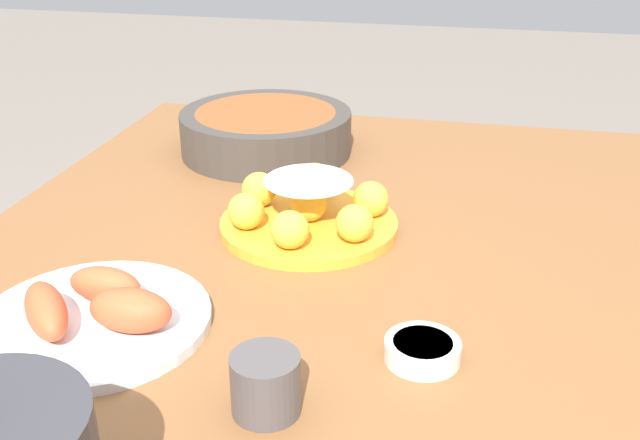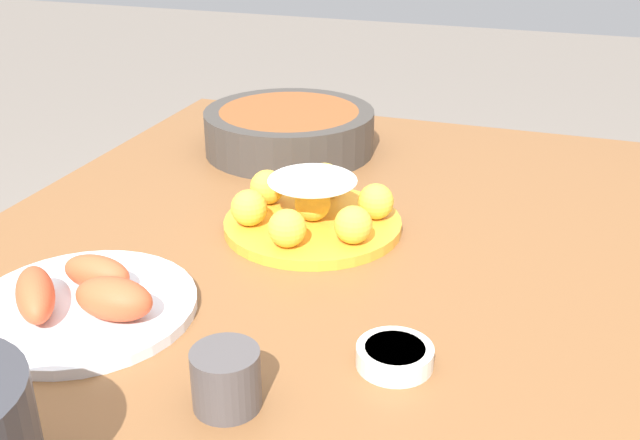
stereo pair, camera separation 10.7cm
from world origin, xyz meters
The scene contains 6 objects.
dining_table centered at (0.00, 0.00, 0.69)m, with size 1.37×1.10×0.77m.
cake_plate centered at (0.09, 0.06, 0.81)m, with size 0.27×0.27×0.09m.
serving_bowl centered at (0.41, 0.22, 0.82)m, with size 0.33×0.33×0.08m.
sauce_bowl centered at (-0.20, -0.14, 0.79)m, with size 0.09×0.09×0.02m.
seafood_platter centered at (-0.23, 0.24, 0.79)m, with size 0.28×0.28×0.07m.
cup_far centered at (-0.32, 0.00, 0.81)m, with size 0.07×0.07×0.06m.
Camera 1 is at (-0.90, -0.18, 1.27)m, focal length 42.00 mm.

